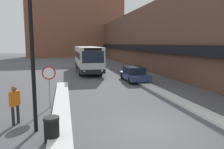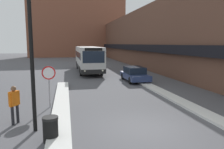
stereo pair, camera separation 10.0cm
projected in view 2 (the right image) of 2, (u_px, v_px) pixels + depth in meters
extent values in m
plane|color=#515156|center=(146.00, 129.00, 9.32)|extent=(160.00, 160.00, 0.00)
cube|color=brown|center=(152.00, 39.00, 34.00)|extent=(5.00, 60.00, 8.81)
cube|color=black|center=(135.00, 47.00, 33.63)|extent=(0.50, 60.00, 0.90)
cube|color=brown|center=(77.00, 27.00, 61.34)|extent=(26.00, 8.00, 16.75)
cube|color=silver|center=(61.00, 113.00, 11.08)|extent=(0.90, 17.39, 0.20)
cube|color=silver|center=(174.00, 98.00, 14.26)|extent=(0.90, 17.53, 0.14)
cube|color=silver|center=(88.00, 57.00, 28.26)|extent=(2.60, 11.82, 2.75)
cube|color=black|center=(88.00, 66.00, 28.42)|extent=(2.62, 11.84, 0.48)
cube|color=#192333|center=(88.00, 55.00, 28.21)|extent=(2.62, 10.88, 0.76)
cube|color=#192333|center=(94.00, 57.00, 22.47)|extent=(2.29, 0.03, 1.24)
cube|color=black|center=(94.00, 49.00, 22.36)|extent=(1.82, 0.03, 0.28)
sphere|color=#F2EAC6|center=(85.00, 71.00, 22.47)|extent=(0.20, 0.20, 0.20)
sphere|color=#F2EAC6|center=(103.00, 71.00, 22.85)|extent=(0.20, 0.20, 0.20)
cylinder|color=black|center=(81.00, 71.00, 24.65)|extent=(0.28, 1.10, 1.10)
cylinder|color=black|center=(102.00, 71.00, 25.13)|extent=(0.28, 1.10, 1.10)
cylinder|color=black|center=(78.00, 65.00, 31.75)|extent=(0.28, 1.10, 1.10)
cylinder|color=black|center=(94.00, 65.00, 32.23)|extent=(0.28, 1.10, 1.10)
cube|color=navy|center=(135.00, 76.00, 21.12)|extent=(1.87, 4.30, 0.51)
cube|color=#192333|center=(135.00, 70.00, 21.14)|extent=(1.64, 2.36, 0.63)
cylinder|color=black|center=(148.00, 80.00, 20.03)|extent=(0.20, 0.65, 0.65)
cylinder|color=black|center=(130.00, 80.00, 19.68)|extent=(0.20, 0.65, 0.65)
cylinder|color=black|center=(139.00, 76.00, 22.61)|extent=(0.20, 0.65, 0.65)
cylinder|color=black|center=(123.00, 76.00, 22.26)|extent=(0.20, 0.65, 0.65)
cylinder|color=gray|center=(49.00, 87.00, 12.38)|extent=(0.07, 0.07, 2.37)
cylinder|color=red|center=(49.00, 73.00, 12.24)|extent=(0.76, 0.03, 0.76)
cylinder|color=white|center=(49.00, 73.00, 12.23)|extent=(0.62, 0.02, 0.62)
cylinder|color=black|center=(31.00, 44.00, 8.62)|extent=(0.16, 0.16, 7.21)
cylinder|color=#232328|center=(13.00, 116.00, 9.71)|extent=(0.13, 0.13, 0.87)
cylinder|color=#232328|center=(18.00, 114.00, 9.99)|extent=(0.13, 0.13, 0.87)
cube|color=orange|center=(14.00, 98.00, 9.74)|extent=(0.42, 0.52, 0.65)
sphere|color=brown|center=(13.00, 89.00, 9.68)|extent=(0.24, 0.24, 0.24)
cylinder|color=orange|center=(10.00, 100.00, 9.53)|extent=(0.10, 0.10, 0.61)
cylinder|color=orange|center=(18.00, 98.00, 9.97)|extent=(0.10, 0.10, 0.61)
cylinder|color=black|center=(51.00, 130.00, 8.08)|extent=(0.56, 0.56, 0.85)
cylinder|color=black|center=(50.00, 118.00, 8.02)|extent=(0.59, 0.59, 0.10)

